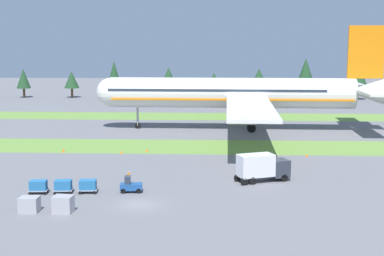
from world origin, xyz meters
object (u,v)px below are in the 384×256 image
Objects in this scene: taxiway_marker_0 at (63,150)px; taxiway_marker_2 at (147,150)px; uld_container_0 at (29,204)px; catering_truck at (262,166)px; airliner at (240,93)px; ground_crew_marshaller at (129,178)px; cargo_dolly_lead at (88,185)px; uld_container_1 at (63,204)px; cargo_dolly_second at (63,185)px; baggage_tug at (130,186)px; taxiway_marker_3 at (122,152)px; cargo_dolly_third at (38,186)px; taxiway_marker_1 at (307,155)px.

taxiway_marker_0 reaches higher than taxiway_marker_2.
catering_truck is at bearing 28.74° from uld_container_0.
ground_crew_marshaller is at bearing 161.72° from airliner.
catering_truck is at bearing 64.32° from ground_crew_marshaller.
catering_truck reaches higher than cargo_dolly_lead.
uld_container_1 is (-21.85, -14.08, -1.05)m from catering_truck.
uld_container_0 is at bearing -17.44° from cargo_dolly_second.
ground_crew_marshaller is 12.64m from uld_container_1.
baggage_tug is 23.00m from taxiway_marker_3.
baggage_tug is 5.72× the size of taxiway_marker_3.
airliner reaches higher than cargo_dolly_third.
baggage_tug reaches higher than taxiway_marker_0.
uld_container_1 is at bearing -98.32° from taxiway_marker_2.
cargo_dolly_second is at bearing -97.37° from taxiway_marker_3.
airliner is at bearing 69.76° from uld_container_1.
ground_crew_marshaller reaches higher than taxiway_marker_2.
baggage_tug reaches higher than taxiway_marker_2.
taxiway_marker_2 is (-0.35, 20.93, -0.70)m from ground_crew_marshaller.
catering_truck is 4.20× the size of ground_crew_marshaller.
cargo_dolly_third is 4.76× the size of taxiway_marker_2.
catering_truck is at bearing 104.87° from baggage_tug.
cargo_dolly_lead and cargo_dolly_second have the same top height.
taxiway_marker_3 is at bearing 81.46° from uld_container_0.
catering_truck reaches higher than taxiway_marker_2.
ground_crew_marshaller reaches higher than taxiway_marker_0.
cargo_dolly_lead is 1.16× the size of uld_container_0.
catering_truck is 10.59× the size of taxiway_marker_0.
taxiway_marker_0 is at bearing -170.01° from cargo_dolly_second.
catering_truck is at bearing 99.11° from cargo_dolly_third.
cargo_dolly_third is (-2.89, -0.27, 0.00)m from cargo_dolly_second.
taxiway_marker_3 is at bearing 160.64° from cargo_dolly_third.
uld_container_0 is at bearing 5.07° from cargo_dolly_third.
catering_truck is at bearing 101.50° from cargo_dolly_lead.
cargo_dolly_lead reaches higher than taxiway_marker_2.
baggage_tug is at bearing 90.00° from cargo_dolly_lead.
taxiway_marker_2 reaches higher than taxiway_marker_1.
uld_container_0 is at bearing 157.51° from airliner.
cargo_dolly_third reaches higher than taxiway_marker_3.
ground_crew_marshaller is 20.94m from taxiway_marker_2.
taxiway_marker_3 is (3.00, 23.20, -0.68)m from cargo_dolly_second.
airliner reaches higher than uld_container_0.
cargo_dolly_second is at bearing 77.83° from uld_container_0.
catering_truck reaches higher than taxiway_marker_1.
ground_crew_marshaller is at bearing -77.75° from taxiway_marker_3.
baggage_tug reaches higher than ground_crew_marshaller.
taxiway_marker_0 is (-6.57, 24.09, -0.57)m from cargo_dolly_second.
taxiway_marker_3 is (-3.80, -1.82, -0.01)m from taxiway_marker_2.
cargo_dolly_second is 1.00× the size of cargo_dolly_third.
taxiway_marker_0 is 38.61m from taxiway_marker_1.
taxiway_marker_3 is at bearing -5.32° from taxiway_marker_0.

